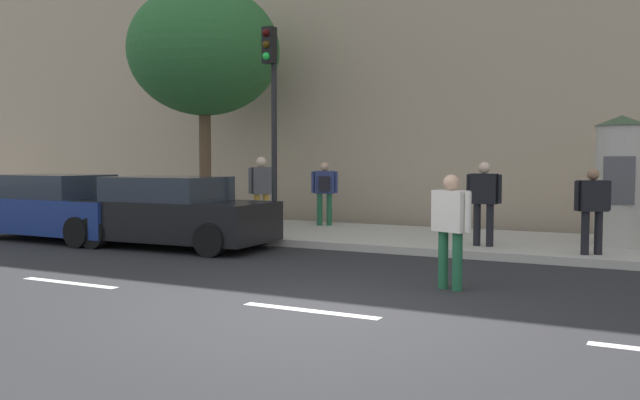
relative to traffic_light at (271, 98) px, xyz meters
The scene contains 14 objects.
ground_plane 7.14m from the traffic_light, 54.73° to the right, with size 80.00×80.00×0.00m, color #232326.
sidewalk_curb 5.11m from the traffic_light, 25.35° to the left, with size 36.00×4.00×0.15m, color #B2ADA3.
lane_markings 7.14m from the traffic_light, 54.73° to the right, with size 25.80×0.16×0.01m.
building_backdrop 8.14m from the traffic_light, 61.24° to the left, with size 36.00×5.00×11.50m, color tan.
traffic_light is the anchor object (origin of this frame).
poster_column 7.16m from the traffic_light, 16.08° to the left, with size 1.01×1.01×2.51m.
street_tree 3.83m from the traffic_light, 149.93° to the left, with size 3.85×3.85×6.06m.
pedestrian_in_light_jacket 6.16m from the traffic_light, 33.34° to the right, with size 0.63×0.40×1.60m.
pedestrian_with_backpack 2.29m from the traffic_light, 132.80° to the left, with size 0.46×0.50×1.72m.
pedestrian_with_bag 6.67m from the traffic_light, ahead, with size 0.57×0.47×1.51m.
pedestrian_in_red_top 3.49m from the traffic_light, 93.56° to the left, with size 0.60×0.51×1.59m.
pedestrian_in_dark_shirt 4.85m from the traffic_light, ahead, with size 0.68×0.26×1.61m.
parked_car_dark 5.50m from the traffic_light, 163.18° to the right, with size 4.20×1.98×1.47m.
parked_car_blue 3.16m from the traffic_light, 138.43° to the right, with size 4.13×2.03×1.46m.
Camera 1 is at (3.74, -7.03, 1.81)m, focal length 37.86 mm.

